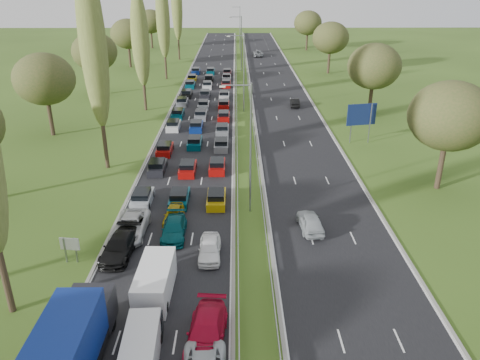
{
  "coord_description": "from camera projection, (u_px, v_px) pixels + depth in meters",
  "views": [
    {
      "loc": [
        3.21,
        4.19,
        20.2
      ],
      "look_at": [
        3.6,
        46.82,
        1.5
      ],
      "focal_mm": 35.0,
      "sensor_mm": 36.0,
      "label": 1
    }
  ],
  "objects": [
    {
      "name": "ground",
      "position": [
        244.0,
        108.0,
        77.54
      ],
      "size": [
        260.0,
        260.0,
        0.0
      ],
      "primitive_type": "plane",
      "color": "#354E18",
      "rests_on": "ground"
    },
    {
      "name": "white_van_front",
      "position": [
        142.0,
        346.0,
        26.43
      ],
      "size": [
        1.87,
        4.77,
        1.92
      ],
      "rotation": [
        0.0,
        0.0,
        0.05
      ],
      "color": "silver",
      "rests_on": "near_carriageway"
    },
    {
      "name": "central_reservation",
      "position": [
        243.0,
        101.0,
        79.61
      ],
      "size": [
        2.36,
        215.0,
        0.32
      ],
      "color": "gray",
      "rests_on": "ground"
    },
    {
      "name": "lamp_columns",
      "position": [
        244.0,
        74.0,
        73.3
      ],
      "size": [
        0.18,
        140.18,
        12.0
      ],
      "color": "gray",
      "rests_on": "ground"
    },
    {
      "name": "near_carriageway",
      "position": [
        204.0,
        104.0,
        79.78
      ],
      "size": [
        10.5,
        215.0,
        0.04
      ],
      "primitive_type": "cube",
      "color": "black",
      "rests_on": "ground"
    },
    {
      "name": "woodland_left",
      "position": [
        34.0,
        85.0,
        58.32
      ],
      "size": [
        8.0,
        166.0,
        11.1
      ],
      "color": "#2D2116",
      "rests_on": "ground"
    },
    {
      "name": "near_car_7",
      "position": [
        174.0,
        229.0,
        39.15
      ],
      "size": [
        2.05,
        4.87,
        1.4
      ],
      "primitive_type": "imported",
      "rotation": [
        0.0,
        0.0,
        0.02
      ],
      "color": "#054C53",
      "rests_on": "near_carriageway"
    },
    {
      "name": "far_car_2",
      "position": [
        258.0,
        53.0,
        126.79
      ],
      "size": [
        2.67,
        5.66,
        1.56
      ],
      "primitive_type": "imported",
      "rotation": [
        0.0,
        0.0,
        3.16
      ],
      "color": "gray",
      "rests_on": "far_carriageway"
    },
    {
      "name": "near_car_11",
      "position": [
        206.0,
        332.0,
        27.72
      ],
      "size": [
        2.66,
        5.59,
        1.57
      ],
      "primitive_type": "imported",
      "rotation": [
        0.0,
        0.0,
        -0.09
      ],
      "color": "#B00A29",
      "rests_on": "near_carriageway"
    },
    {
      "name": "direction_sign",
      "position": [
        362.0,
        116.0,
        60.14
      ],
      "size": [
        3.93,
        0.95,
        5.2
      ],
      "color": "gray",
      "rests_on": "ground"
    },
    {
      "name": "white_van_rear",
      "position": [
        156.0,
        279.0,
        31.96
      ],
      "size": [
        2.17,
        5.54,
        2.23
      ],
      "rotation": [
        0.0,
        0.0,
        -0.02
      ],
      "color": "white",
      "rests_on": "near_carriageway"
    },
    {
      "name": "blue_lorry",
      "position": [
        70.0,
        348.0,
        24.76
      ],
      "size": [
        2.65,
        9.53,
        4.02
      ],
      "rotation": [
        0.0,
        0.0,
        -0.0
      ],
      "color": "black",
      "rests_on": "near_carriageway"
    },
    {
      "name": "near_car_3",
      "position": [
        120.0,
        246.0,
        36.51
      ],
      "size": [
        2.59,
        5.51,
        1.55
      ],
      "primitive_type": "imported",
      "rotation": [
        0.0,
        0.0,
        -0.08
      ],
      "color": "black",
      "rests_on": "near_carriageway"
    },
    {
      "name": "far_carriageway",
      "position": [
        283.0,
        104.0,
        79.89
      ],
      "size": [
        10.5,
        215.0,
        0.04
      ],
      "primitive_type": "cube",
      "color": "black",
      "rests_on": "ground"
    },
    {
      "name": "info_sign",
      "position": [
        70.0,
        247.0,
        35.37
      ],
      "size": [
        1.5,
        0.29,
        2.1
      ],
      "color": "gray",
      "rests_on": "ground"
    },
    {
      "name": "far_car_1",
      "position": [
        295.0,
        102.0,
        78.22
      ],
      "size": [
        1.65,
        4.18,
        1.35
      ],
      "primitive_type": "imported",
      "rotation": [
        0.0,
        0.0,
        3.09
      ],
      "color": "black",
      "rests_on": "far_carriageway"
    },
    {
      "name": "near_car_2",
      "position": [
        130.0,
        226.0,
        39.36
      ],
      "size": [
        2.72,
        5.76,
        1.59
      ],
      "primitive_type": "imported",
      "rotation": [
        0.0,
        0.0,
        -0.02
      ],
      "color": "silver",
      "rests_on": "near_carriageway"
    },
    {
      "name": "near_car_8",
      "position": [
        173.0,
        214.0,
        41.62
      ],
      "size": [
        1.76,
        3.95,
        1.32
      ],
      "primitive_type": "imported",
      "rotation": [
        0.0,
        0.0,
        -0.05
      ],
      "color": "#A98E0B",
      "rests_on": "near_carriageway"
    },
    {
      "name": "woodland_right",
      "position": [
        391.0,
        78.0,
        62.41
      ],
      "size": [
        8.0,
        153.0,
        11.1
      ],
      "color": "#2D2116",
      "rests_on": "ground"
    },
    {
      "name": "traffic_queue_fill",
      "position": [
        202.0,
        110.0,
        74.89
      ],
      "size": [
        8.96,
        69.2,
        0.8
      ],
      "color": "#B2B7BC",
      "rests_on": "ground"
    },
    {
      "name": "far_car_0",
      "position": [
        310.0,
        222.0,
        40.17
      ],
      "size": [
        2.14,
        4.58,
        1.52
      ],
      "primitive_type": "imported",
      "rotation": [
        0.0,
        0.0,
        3.22
      ],
      "color": "#A6ADB0",
      "rests_on": "far_carriageway"
    },
    {
      "name": "near_car_12",
      "position": [
        210.0,
        248.0,
        36.32
      ],
      "size": [
        1.73,
        4.25,
        1.44
      ],
      "primitive_type": "imported",
      "rotation": [
        0.0,
        0.0,
        0.0
      ],
      "color": "white",
      "rests_on": "near_carriageway"
    },
    {
      "name": "poplar_row",
      "position": [
        124.0,
        40.0,
        61.6
      ],
      "size": [
        2.8,
        127.8,
        22.44
      ],
      "color": "#2D2116",
      "rests_on": "ground"
    }
  ]
}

